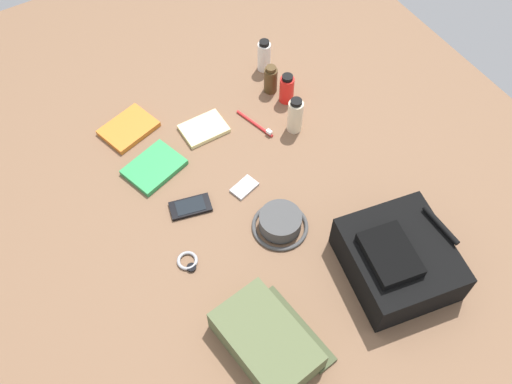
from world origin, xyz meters
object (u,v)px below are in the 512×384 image
sunscreen_spray (287,89)px  lotion_bottle (295,116)px  backpack (398,259)px  travel_guidebook (154,167)px  toothbrush (257,125)px  notepad (204,129)px  cell_phone (190,207)px  toothpaste_tube (264,56)px  toiletry_pouch (267,341)px  cologne_bottle (271,79)px  wristwatch (188,262)px  paperback_novel (129,129)px  bucket_hat (280,223)px  media_player (244,187)px

sunscreen_spray → lotion_bottle: lotion_bottle is taller
backpack → travel_guidebook: backpack is taller
sunscreen_spray → toothbrush: sunscreen_spray is taller
lotion_bottle → notepad: 0.32m
cell_phone → toothbrush: bearing=117.1°
travel_guidebook → cell_phone: bearing=9.2°
backpack → toothpaste_tube: (-0.90, 0.11, -0.01)m
toiletry_pouch → lotion_bottle: 0.77m
cell_phone → cologne_bottle: bearing=122.0°
lotion_bottle → wristwatch: bearing=-63.9°
cologne_bottle → paperback_novel: bearing=-99.9°
notepad → toothbrush: bearing=64.4°
backpack → lotion_bottle: bearing=175.2°
lotion_bottle → cell_phone: size_ratio=0.99×
bucket_hat → media_player: bucket_hat is taller
paperback_novel → cell_phone: paperback_novel is taller
paperback_novel → cell_phone: (0.39, 0.03, -0.00)m
toiletry_pouch → backpack: bearing=90.2°
toothpaste_tube → toiletry_pouch: bearing=-31.2°
cologne_bottle → travel_guidebook: 0.53m
toothpaste_tube → paperback_novel: 0.56m
cell_phone → notepad: notepad is taller
travel_guidebook → toiletry_pouch: bearing=0.3°
lotion_bottle → paperback_novel: 0.57m
cell_phone → notepad: size_ratio=0.93×
lotion_bottle → media_player: size_ratio=1.46×
bucket_hat → media_player: bearing=-173.5°
wristwatch → toothbrush: (-0.34, 0.44, 0.00)m
bucket_hat → notepad: 0.46m
lotion_bottle → wristwatch: lotion_bottle is taller
paperback_novel → toothbrush: bearing=61.2°
cologne_bottle → paperback_novel: 0.53m
backpack → paperback_novel: 0.99m
toiletry_pouch → paperback_novel: toiletry_pouch is taller
paperback_novel → notepad: 0.26m
media_player → toothbrush: toothbrush is taller
wristwatch → cell_phone: bearing=150.3°
bucket_hat → paperback_novel: 0.64m
cologne_bottle → media_player: (0.32, -0.30, -0.05)m
backpack → wristwatch: bearing=-123.5°
cologne_bottle → notepad: 0.30m
toothpaste_tube → cologne_bottle: (0.11, -0.04, -0.01)m
toothpaste_tube → cell_phone: bearing=-52.0°
backpack → cologne_bottle: backpack is taller
toiletry_pouch → wristwatch: bearing=-168.7°
bucket_hat → notepad: (-0.46, -0.02, -0.02)m
lotion_bottle → toothbrush: 0.14m
toiletry_pouch → paperback_novel: 0.89m
lotion_bottle → cell_phone: (0.10, -0.45, -0.06)m
toiletry_pouch → media_player: toiletry_pouch is taller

